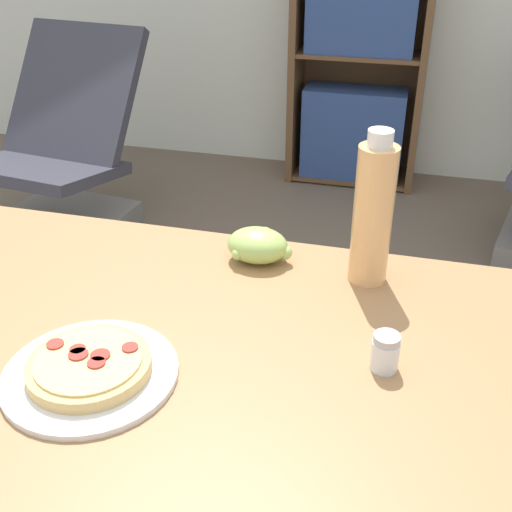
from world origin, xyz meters
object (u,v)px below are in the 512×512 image
Objects in this scene: grape_bunch at (259,245)px; salt_shaker at (385,352)px; pizza_on_plate at (90,369)px; lounge_chair_near at (61,174)px; drink_bottle at (373,213)px; bookshelf at (359,65)px.

grape_bunch is 0.37m from salt_shaker.
lounge_chair_near is at bearing 122.53° from pizza_on_plate.
lounge_chair_near is at bearing 133.50° from grape_bunch.
drink_bottle reaches higher than pizza_on_plate.
drink_bottle is 2.32m from bookshelf.
salt_shaker is at bearing -78.28° from drink_bottle.
drink_bottle is 4.69× the size of salt_shaker.
drink_bottle is 2.07m from lounge_chair_near.
bookshelf is (-0.32, 2.54, -0.18)m from salt_shaker.
grape_bunch reaches higher than salt_shaker.
grape_bunch is 0.45× the size of drink_bottle.
salt_shaker is 0.05× the size of bookshelf.
grape_bunch reaches higher than pizza_on_plate.
pizza_on_plate is 0.44m from salt_shaker.
drink_bottle is 0.28m from salt_shaker.
bookshelf is (0.10, 2.67, -0.17)m from pizza_on_plate.
drink_bottle is (0.37, 0.38, 0.12)m from pizza_on_plate.
salt_shaker is 0.07× the size of lounge_chair_near.
drink_bottle is at bearing -4.03° from grape_bunch.
pizza_on_plate is 0.30× the size of lounge_chair_near.
salt_shaker is at bearing 17.13° from pizza_on_plate.
lounge_chair_near reaches higher than salt_shaker.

